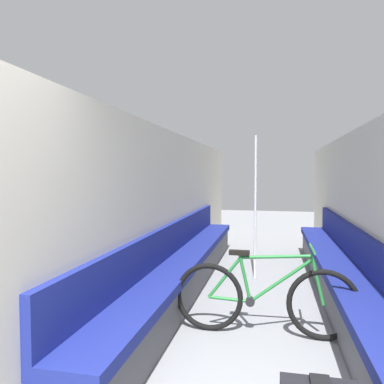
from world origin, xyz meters
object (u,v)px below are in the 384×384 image
grab_pole_near (255,210)px  bicycle (264,299)px  bench_seat_row_left (184,268)px  bench_seat_row_right (341,277)px

grab_pole_near → bicycle: bearing=-84.7°
bench_seat_row_left → bench_seat_row_right: same height
bench_seat_row_left → bench_seat_row_right: (1.99, 0.00, 0.00)m
bench_seat_row_right → bench_seat_row_left: bearing=180.0°
bench_seat_row_right → bicycle: bearing=-127.5°
bench_seat_row_right → grab_pole_near: grab_pole_near is taller
bench_seat_row_right → grab_pole_near: (-1.09, 0.80, 0.74)m
bench_seat_row_left → bicycle: size_ratio=3.40×
bicycle → grab_pole_near: grab_pole_near is taller
bench_seat_row_left → grab_pole_near: 1.42m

